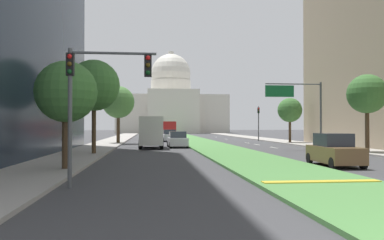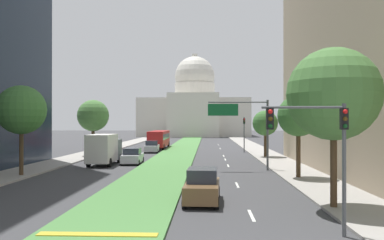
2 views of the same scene
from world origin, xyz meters
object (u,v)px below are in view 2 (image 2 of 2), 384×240
Objects in this scene: street_tree_right_near at (333,94)px; sedan_distant at (152,147)px; street_tree_right_mid at (298,116)px; city_bus at (159,138)px; box_truck_delivery at (104,149)px; street_tree_left_mid at (21,110)px; sedan_midblock at (132,156)px; capitol_building at (195,109)px; traffic_light_near_right at (322,139)px; traffic_light_far_right at (244,130)px; sedan_lead_stopped at (202,187)px; street_tree_right_far at (265,123)px; street_tree_left_far at (93,116)px; overhead_guide_sign at (245,120)px.

street_tree_right_near is 40.09m from sedan_distant.
street_tree_right_mid is 38.05m from city_bus.
box_truck_delivery is (-17.19, 20.24, -4.21)m from street_tree_right_near.
sedan_distant is (7.08, 25.77, -4.63)m from street_tree_left_mid.
street_tree_right_mid is 18.78m from sedan_midblock.
capitol_building is 71.44m from sedan_distant.
city_bus is (-15.26, 34.71, -3.15)m from street_tree_right_mid.
sedan_midblock is (-12.47, 26.05, -3.00)m from traffic_light_near_right.
capitol_building reaches higher than traffic_light_far_right.
capitol_building reaches higher than street_tree_right_near.
capitol_building is 106.70m from sedan_lead_stopped.
capitol_building is 5.33× the size of box_truck_delivery.
street_tree_left_mid is 1.13× the size of street_tree_right_mid.
street_tree_right_far is at bearing 89.78° from street_tree_right_mid.
street_tree_left_far is (-19.38, 35.21, 1.47)m from traffic_light_near_right.
sedan_midblock is at bearing 111.36° from sedan_lead_stopped.
capitol_building is 62.85m from city_bus.
traffic_light_near_right is at bearing -91.14° from traffic_light_far_right.
street_tree_left_far reaches higher than traffic_light_near_right.
street_tree_left_mid is 1.02× the size of street_tree_left_far.
city_bus is at bearing 90.38° from sedan_midblock.
overhead_guide_sign is (7.65, -91.71, -3.90)m from capitol_building.
overhead_guide_sign is (-1.05, 21.03, 0.85)m from traffic_light_near_right.
sedan_midblock is at bearing -92.49° from capitol_building.
street_tree_right_far is 17.53m from sedan_distant.
street_tree_right_far is at bearing 26.60° from box_truck_delivery.
box_truck_delivery is (-14.19, 4.02, -2.97)m from overhead_guide_sign.
street_tree_right_far is 17.49m from sedan_midblock.
traffic_light_far_right is 0.71× the size of street_tree_left_far.
street_tree_left_far is 12.31m from sedan_midblock.
street_tree_right_near is 1.96× the size of sedan_midblock.
city_bus is at bearing 90.16° from sedan_distant.
traffic_light_near_right is 42.28m from traffic_light_far_right.
city_bus is (-15.33, 16.35, -2.53)m from street_tree_right_far.
traffic_light_far_right is at bearing -82.28° from capitol_building.
street_tree_right_near is at bearing -49.66° from box_truck_delivery.
sedan_lead_stopped is 21.12m from sedan_midblock.
street_tree_right_far is at bearing 27.74° from sedan_midblock.
traffic_light_far_right is 26.71m from street_tree_right_mid.
street_tree_left_mid is 1.72× the size of sedan_lead_stopped.
street_tree_right_far is at bearing 73.89° from overhead_guide_sign.
street_tree_right_mid is at bearing -27.67° from box_truck_delivery.
city_bus is at bearing 133.16° from street_tree_right_far.
sedan_midblock is (-3.76, -86.68, -7.75)m from capitol_building.
sedan_lead_stopped is (-7.48, -27.65, -3.43)m from street_tree_right_far.
street_tree_left_far reaches higher than sedan_distant.
street_tree_right_near is 1.83× the size of sedan_distant.
capitol_building reaches higher than box_truck_delivery.
street_tree_right_far is at bearing -26.97° from sedan_distant.
city_bus reaches higher than sedan_distant.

